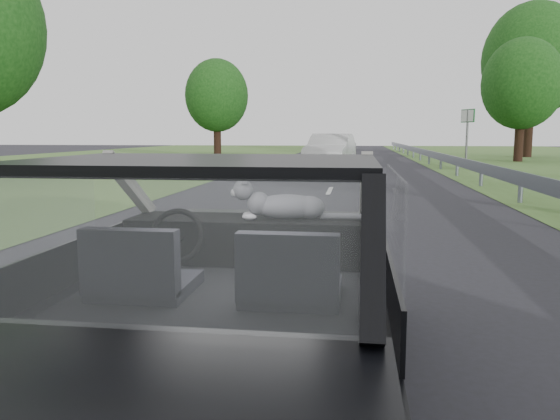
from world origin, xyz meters
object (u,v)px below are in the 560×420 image
(subject_car, at_px, (227,282))
(highway_sign, at_px, (467,137))
(other_car, at_px, (331,152))
(cat, at_px, (287,205))

(subject_car, height_order, highway_sign, highway_sign)
(subject_car, distance_m, highway_sign, 27.32)
(subject_car, xyz_separation_m, highway_sign, (6.35, 26.57, 0.68))
(other_car, bearing_deg, subject_car, -82.20)
(subject_car, height_order, other_car, other_car)
(highway_sign, bearing_deg, other_car, -164.74)
(cat, bearing_deg, subject_car, -123.41)
(cat, xyz_separation_m, highway_sign, (6.08, 25.96, 0.31))
(other_car, height_order, highway_sign, highway_sign)
(highway_sign, bearing_deg, cat, -127.00)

